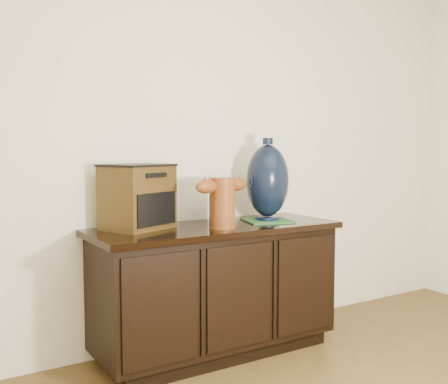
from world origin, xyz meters
TOP-DOWN VIEW (x-y plane):
  - sideboard at (0.00, 2.23)m, footprint 1.46×0.56m
  - terracotta_vessel at (-0.02, 2.12)m, footprint 0.40×0.18m
  - tv_radio at (-0.43, 2.35)m, footprint 0.44×0.40m
  - green_mat at (0.36, 2.22)m, footprint 0.33×0.33m
  - lamp_base at (0.36, 2.22)m, footprint 0.32×0.32m
  - spray_can at (0.06, 2.35)m, footprint 0.07×0.07m

SIDE VIEW (x-z plane):
  - sideboard at x=0.00m, z-range 0.01..0.76m
  - green_mat at x=0.36m, z-range 0.76..0.76m
  - spray_can at x=0.06m, z-range 0.75..0.95m
  - terracotta_vessel at x=-0.02m, z-range 0.77..1.05m
  - tv_radio at x=-0.43m, z-range 0.75..1.11m
  - lamp_base at x=0.36m, z-range 0.75..1.25m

